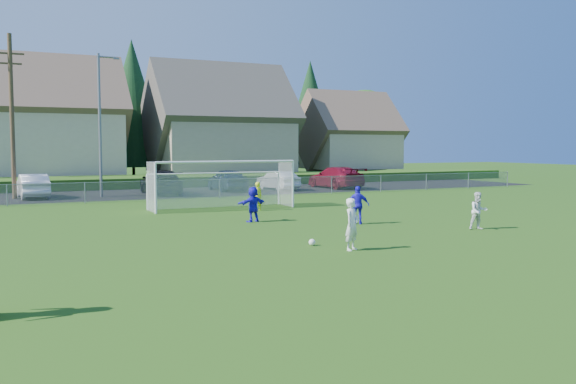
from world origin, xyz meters
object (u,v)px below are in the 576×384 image
player_white_b (478,211)px  car_g (336,177)px  car_f (278,181)px  soccer_ball (312,242)px  soccer_goal (221,177)px  player_white_a (352,224)px  player_blue_b (253,204)px  car_e (227,180)px  goalkeeper (257,196)px  player_blue_a (358,205)px  car_b (33,186)px  car_d (161,182)px

player_white_b → car_g: size_ratio=0.26×
car_f → car_g: car_g is taller
soccer_ball → soccer_goal: 12.70m
player_white_a → player_blue_b: (-0.05, 7.93, -0.06)m
car_e → soccer_goal: soccer_goal is taller
car_g → goalkeeper: bearing=44.7°
goalkeeper → car_e: (3.30, 13.40, 0.07)m
player_white_b → soccer_ball: bearing=-157.4°
car_f → soccer_goal: (-8.20, -10.71, 0.94)m
player_blue_a → player_blue_b: bearing=-1.5°
car_b → player_white_a: bearing=104.8°
car_f → soccer_goal: size_ratio=0.56×
goalkeeper → car_f: goalkeeper is taller
player_blue_b → car_f: 18.84m
car_e → soccer_goal: (-4.57, -11.56, 0.83)m
car_d → car_f: 8.77m
goalkeeper → car_g: 17.18m
player_white_a → goalkeeper: size_ratio=1.13×
car_b → soccer_goal: bearing=124.7°
soccer_goal → car_b: bearing=127.5°
car_d → soccer_goal: (0.56, -10.42, 0.81)m
player_white_a → soccer_ball: bearing=87.8°
car_b → car_f: bearing=176.2°
car_b → car_g: 21.52m
player_blue_b → car_b: size_ratio=0.33×
car_e → car_f: bearing=167.9°
car_b → car_g: car_g is taller
soccer_ball → car_f: size_ratio=0.05×
player_blue_a → car_g: 21.68m
player_blue_b → car_b: bearing=-80.3°
car_f → soccer_goal: soccer_goal is taller
soccer_ball → goalkeeper: size_ratio=0.15×
player_white_a → car_f: player_white_a is taller
goalkeeper → soccer_goal: soccer_goal is taller
car_d → player_white_b: bearing=112.6°
player_blue_a → player_blue_b: (-3.62, 2.60, -0.04)m
car_d → car_b: bearing=1.3°
goalkeeper → car_g: bearing=-133.2°
soccer_ball → car_b: 24.62m
player_blue_a → car_d: car_d is taller
car_f → car_g: size_ratio=0.73×
player_blue_a → car_e: car_e is taller
player_blue_b → soccer_goal: 6.02m
player_blue_b → car_g: 21.52m
soccer_ball → soccer_goal: (1.29, 12.55, 1.52)m
player_white_a → soccer_goal: size_ratio=0.22×
car_d → soccer_goal: soccer_goal is taller
player_blue_b → car_b: car_b is taller
player_white_a → car_g: (13.65, 24.53, 0.01)m
car_e → player_white_b: bearing=95.3°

